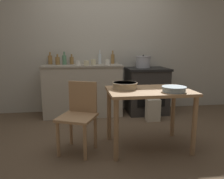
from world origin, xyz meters
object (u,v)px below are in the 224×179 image
stove (146,90)px  flour_sack (153,110)px  chair (79,114)px  mixing_bowl_large (174,89)px  cup_end_right (78,63)px  bottle_far_left (72,60)px  bottle_mid_left (113,59)px  bottle_center_left (64,60)px  mixing_bowl_small (125,85)px  cup_right (93,62)px  bottle_center (50,60)px  work_table (149,99)px  stock_pot (143,62)px  bottle_center_right (100,58)px  bottle_left (58,61)px  cup_far_right (86,63)px  cup_mid_right (108,62)px

stove → flour_sack: size_ratio=2.28×
chair → mixing_bowl_large: (1.08, -0.22, 0.32)m
stove → cup_end_right: bearing=-171.9°
bottle_far_left → flour_sack: bearing=-27.1°
cup_end_right → mixing_bowl_large: bearing=-53.1°
bottle_mid_left → cup_end_right: bearing=-148.1°
bottle_far_left → bottle_center_left: bottle_center_left is taller
mixing_bowl_large → mixing_bowl_small: mixing_bowl_small is taller
bottle_center_left → cup_right: 0.53m
mixing_bowl_large → bottle_center: size_ratio=1.24×
cup_end_right → chair: bearing=-89.6°
chair → bottle_center: bearing=131.5°
work_table → bottle_center: 2.19m
stock_pot → bottle_center_right: bottle_center_right is taller
work_table → bottle_far_left: bottle_far_left is taller
flour_sack → bottle_left: 1.91m
bottle_center_right → cup_right: bottle_center_right is taller
stove → mixing_bowl_large: (-0.18, -1.63, 0.34)m
stove → cup_far_right: cup_far_right is taller
stock_pot → bottle_center_left: size_ratio=1.23×
chair → mixing_bowl_large: 1.14m
chair → work_table: bearing=20.8°
stock_pot → mixing_bowl_small: stock_pot is taller
bottle_center_right → bottle_center_left: bearing=-172.8°
cup_far_right → bottle_left: bearing=150.4°
flour_sack → bottle_left: bottle_left is taller
mixing_bowl_small → bottle_far_left: 1.73m
cup_mid_right → cup_right: (-0.24, 0.12, 0.00)m
stove → mixing_bowl_large: bearing=-96.4°
flour_sack → bottle_far_left: bearing=152.9°
work_table → bottle_left: 2.03m
bottle_center → flour_sack: bearing=-22.5°
bottle_center_left → cup_far_right: bearing=-35.3°
bottle_center_right → bottle_left: bearing=-175.1°
chair → bottle_center_right: size_ratio=3.13×
bottle_far_left → bottle_left: bearing=-165.5°
work_table → flour_sack: work_table is taller
flour_sack → bottle_center_left: 1.81m
work_table → bottle_left: size_ratio=5.28×
bottle_mid_left → bottle_far_left: bearing=-177.9°
stock_pot → bottle_mid_left: (-0.55, 0.17, 0.06)m
work_table → bottle_far_left: size_ratio=5.39×
chair → cup_mid_right: cup_mid_right is taller
work_table → bottle_center_right: bottle_center_right is taller
stove → work_table: size_ratio=0.86×
bottle_left → bottle_center_right: bottle_center_right is taller
mixing_bowl_large → cup_right: cup_right is taller
bottle_center → chair: bearing=-72.4°
bottle_mid_left → bottle_center: bearing=-180.0°
chair → bottle_mid_left: bottle_mid_left is taller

